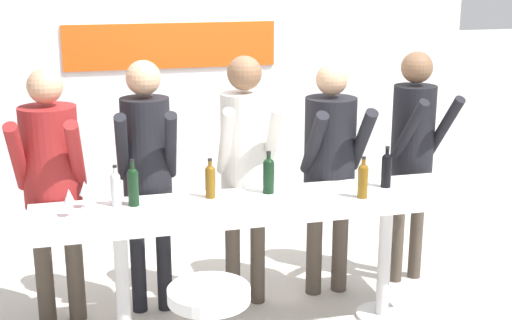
% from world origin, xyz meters
% --- Properties ---
extents(back_wall, '(4.49, 0.12, 2.61)m').
position_xyz_m(back_wall, '(-0.00, 1.60, 1.31)').
color(back_wall, white).
rests_on(back_wall, ground_plane).
extents(tasting_table, '(2.89, 0.61, 0.93)m').
position_xyz_m(tasting_table, '(-0.00, 0.00, 0.81)').
color(tasting_table, white).
rests_on(tasting_table, ground_plane).
extents(person_far_left, '(0.48, 0.59, 1.77)m').
position_xyz_m(person_far_left, '(-1.29, 0.50, 1.10)').
color(person_far_left, '#473D33').
rests_on(person_far_left, ground_plane).
extents(person_left, '(0.43, 0.56, 1.80)m').
position_xyz_m(person_left, '(-0.66, 0.50, 1.13)').
color(person_left, black).
rests_on(person_left, ground_plane).
extents(person_center_left, '(0.42, 0.56, 1.82)m').
position_xyz_m(person_center_left, '(0.01, 0.44, 1.14)').
color(person_center_left, '#473D33').
rests_on(person_center_left, ground_plane).
extents(person_center, '(0.44, 0.55, 1.74)m').
position_xyz_m(person_center, '(0.65, 0.47, 1.08)').
color(person_center, '#473D33').
rests_on(person_center, ground_plane).
extents(person_center_right, '(0.43, 0.56, 1.79)m').
position_xyz_m(person_center_right, '(1.33, 0.53, 1.13)').
color(person_center_right, '#473D33').
rests_on(person_center_right, ground_plane).
extents(wine_bottle_0, '(0.07, 0.07, 0.29)m').
position_xyz_m(wine_bottle_0, '(0.10, 0.15, 1.07)').
color(wine_bottle_0, black).
rests_on(wine_bottle_0, tasting_table).
extents(wine_bottle_1, '(0.07, 0.07, 0.29)m').
position_xyz_m(wine_bottle_1, '(0.91, 0.08, 1.07)').
color(wine_bottle_1, black).
rests_on(wine_bottle_1, tasting_table).
extents(wine_bottle_2, '(0.07, 0.07, 0.30)m').
position_xyz_m(wine_bottle_2, '(-0.79, 0.12, 1.07)').
color(wine_bottle_2, black).
rests_on(wine_bottle_2, tasting_table).
extents(wine_bottle_3, '(0.06, 0.06, 0.27)m').
position_xyz_m(wine_bottle_3, '(-0.90, 0.14, 1.06)').
color(wine_bottle_3, '#B7BCC1').
rests_on(wine_bottle_3, tasting_table).
extents(wine_bottle_4, '(0.07, 0.07, 0.28)m').
position_xyz_m(wine_bottle_4, '(0.67, -0.10, 1.06)').
color(wine_bottle_4, brown).
rests_on(wine_bottle_4, tasting_table).
extents(wine_bottle_5, '(0.07, 0.07, 0.26)m').
position_xyz_m(wine_bottle_5, '(-0.29, 0.15, 1.06)').
color(wine_bottle_5, brown).
rests_on(wine_bottle_5, tasting_table).
extents(wine_glass_0, '(0.07, 0.07, 0.18)m').
position_xyz_m(wine_glass_0, '(-1.18, -0.00, 1.06)').
color(wine_glass_0, silver).
rests_on(wine_glass_0, tasting_table).
extents(wine_glass_1, '(0.07, 0.07, 0.18)m').
position_xyz_m(wine_glass_1, '(-1.09, 0.14, 1.06)').
color(wine_glass_1, silver).
rests_on(wine_glass_1, tasting_table).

